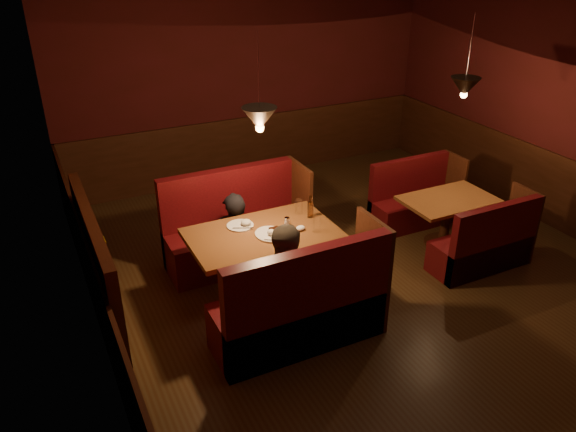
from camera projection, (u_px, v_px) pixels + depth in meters
name	position (u px, v px, depth m)	size (l,w,h in m)	color
room	(351.00, 200.00, 6.04)	(6.02, 7.02, 2.92)	#482B14
main_table	(264.00, 248.00, 5.94)	(1.55, 0.94, 1.08)	brown
main_bench_far	(236.00, 234.00, 6.77)	(1.70, 0.61, 1.16)	#3C090C
main_bench_near	(303.00, 313.00, 5.37)	(1.70, 0.61, 1.16)	#3C090C
second_table	(447.00, 210.00, 7.09)	(1.15, 0.73, 0.65)	brown
second_bench_far	(414.00, 203.00, 7.73)	(1.27, 0.47, 0.91)	#3C090C
second_bench_near	(485.00, 248.00, 6.64)	(1.27, 0.47, 0.91)	#3C090C
diner_a	(234.00, 221.00, 6.36)	(0.51, 0.33, 1.39)	black
diner_b	(290.00, 264.00, 5.45)	(0.72, 0.56, 1.49)	#3B332A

